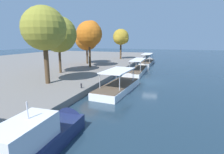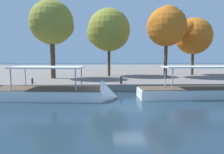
{
  "view_description": "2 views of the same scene",
  "coord_description": "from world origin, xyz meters",
  "px_view_note": "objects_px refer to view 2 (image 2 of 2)",
  "views": [
    {
      "loc": [
        -30.79,
        -3.51,
        7.13
      ],
      "look_at": [
        -4.04,
        5.54,
        1.31
      ],
      "focal_mm": 29.18,
      "sensor_mm": 36.0,
      "label": 1
    },
    {
      "loc": [
        -1.94,
        -15.22,
        3.95
      ],
      "look_at": [
        -1.25,
        2.72,
        2.11
      ],
      "focal_mm": 32.31,
      "sensor_mm": 36.0,
      "label": 2
    }
  ],
  "objects_px": {
    "mooring_bollard_1": "(121,80)",
    "tour_boat_2": "(212,94)",
    "tree_5": "(166,25)",
    "tree_2": "(194,36)",
    "tree_4": "(108,31)",
    "tree_3": "(53,23)",
    "tour_boat_1": "(61,95)",
    "mooring_bollard_2": "(32,81)"
  },
  "relations": [
    {
      "from": "tree_3",
      "to": "mooring_bollard_1",
      "type": "bearing_deg",
      "value": -34.83
    },
    {
      "from": "tree_4",
      "to": "tree_5",
      "type": "relative_size",
      "value": 1.01
    },
    {
      "from": "mooring_bollard_1",
      "to": "tree_5",
      "type": "xyz_separation_m",
      "value": [
        7.17,
        7.08,
        7.27
      ]
    },
    {
      "from": "tree_2",
      "to": "tree_5",
      "type": "distance_m",
      "value": 7.05
    },
    {
      "from": "mooring_bollard_2",
      "to": "tree_3",
      "type": "bearing_deg",
      "value": 80.16
    },
    {
      "from": "tour_boat_2",
      "to": "tree_2",
      "type": "bearing_deg",
      "value": 71.67
    },
    {
      "from": "tour_boat_2",
      "to": "mooring_bollard_1",
      "type": "xyz_separation_m",
      "value": [
        -8.54,
        3.95,
        0.97
      ]
    },
    {
      "from": "tour_boat_1",
      "to": "tour_boat_2",
      "type": "height_order",
      "value": "tour_boat_2"
    },
    {
      "from": "mooring_bollard_1",
      "to": "mooring_bollard_2",
      "type": "distance_m",
      "value": 10.07
    },
    {
      "from": "tour_boat_2",
      "to": "tree_3",
      "type": "bearing_deg",
      "value": 148.76
    },
    {
      "from": "tree_3",
      "to": "tree_4",
      "type": "xyz_separation_m",
      "value": [
        7.66,
        3.29,
        -0.66
      ]
    },
    {
      "from": "mooring_bollard_1",
      "to": "tree_4",
      "type": "bearing_deg",
      "value": 98.04
    },
    {
      "from": "tree_3",
      "to": "tree_4",
      "type": "relative_size",
      "value": 1.03
    },
    {
      "from": "tour_boat_1",
      "to": "tree_4",
      "type": "height_order",
      "value": "tree_4"
    },
    {
      "from": "tree_4",
      "to": "tree_5",
      "type": "bearing_deg",
      "value": -16.23
    },
    {
      "from": "mooring_bollard_2",
      "to": "tree_4",
      "type": "distance_m",
      "value": 14.43
    },
    {
      "from": "tour_boat_2",
      "to": "tree_5",
      "type": "height_order",
      "value": "tree_5"
    },
    {
      "from": "mooring_bollard_1",
      "to": "tree_4",
      "type": "height_order",
      "value": "tree_4"
    },
    {
      "from": "mooring_bollard_1",
      "to": "mooring_bollard_2",
      "type": "height_order",
      "value": "mooring_bollard_1"
    },
    {
      "from": "tour_boat_2",
      "to": "mooring_bollard_1",
      "type": "height_order",
      "value": "tour_boat_2"
    },
    {
      "from": "mooring_bollard_1",
      "to": "tree_3",
      "type": "height_order",
      "value": "tree_3"
    },
    {
      "from": "tree_2",
      "to": "tree_3",
      "type": "relative_size",
      "value": 0.87
    },
    {
      "from": "tree_4",
      "to": "tree_3",
      "type": "bearing_deg",
      "value": -156.8
    },
    {
      "from": "tour_boat_1",
      "to": "tree_4",
      "type": "bearing_deg",
      "value": 75.71
    },
    {
      "from": "tree_5",
      "to": "tree_2",
      "type": "bearing_deg",
      "value": 31.32
    },
    {
      "from": "tree_3",
      "to": "tour_boat_1",
      "type": "bearing_deg",
      "value": -73.51
    },
    {
      "from": "tour_boat_1",
      "to": "tree_4",
      "type": "relative_size",
      "value": 1.11
    },
    {
      "from": "tour_boat_2",
      "to": "tree_5",
      "type": "bearing_deg",
      "value": 96.04
    },
    {
      "from": "mooring_bollard_2",
      "to": "tree_3",
      "type": "height_order",
      "value": "tree_3"
    },
    {
      "from": "mooring_bollard_1",
      "to": "tree_4",
      "type": "xyz_separation_m",
      "value": [
        -1.35,
        9.56,
        6.62
      ]
    },
    {
      "from": "tree_3",
      "to": "tree_4",
      "type": "height_order",
      "value": "tree_3"
    },
    {
      "from": "mooring_bollard_1",
      "to": "mooring_bollard_2",
      "type": "xyz_separation_m",
      "value": [
        -10.07,
        0.21,
        -0.1
      ]
    },
    {
      "from": "mooring_bollard_1",
      "to": "tree_5",
      "type": "height_order",
      "value": "tree_5"
    },
    {
      "from": "mooring_bollard_2",
      "to": "tree_2",
      "type": "xyz_separation_m",
      "value": [
        23.17,
        10.47,
        6.13
      ]
    },
    {
      "from": "tour_boat_2",
      "to": "tree_3",
      "type": "height_order",
      "value": "tree_3"
    },
    {
      "from": "tour_boat_2",
      "to": "tree_3",
      "type": "distance_m",
      "value": 21.93
    },
    {
      "from": "mooring_bollard_1",
      "to": "mooring_bollard_2",
      "type": "relative_size",
      "value": 1.27
    },
    {
      "from": "tree_2",
      "to": "tree_4",
      "type": "relative_size",
      "value": 0.9
    },
    {
      "from": "mooring_bollard_1",
      "to": "tour_boat_2",
      "type": "bearing_deg",
      "value": -24.83
    },
    {
      "from": "tour_boat_1",
      "to": "tour_boat_2",
      "type": "distance_m",
      "value": 14.52
    },
    {
      "from": "tree_2",
      "to": "tree_4",
      "type": "height_order",
      "value": "tree_4"
    },
    {
      "from": "mooring_bollard_2",
      "to": "tree_3",
      "type": "relative_size",
      "value": 0.06
    }
  ]
}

